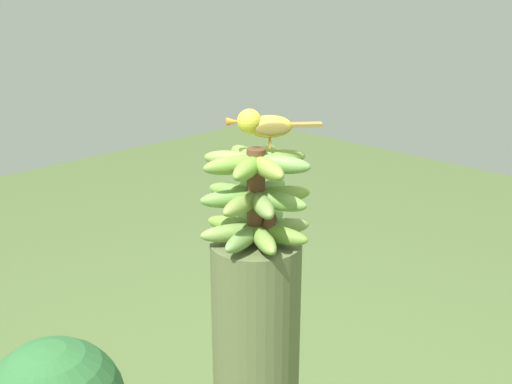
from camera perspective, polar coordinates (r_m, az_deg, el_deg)
banana_bunch at (r=1.42m, az=0.03°, el=-0.47°), size 0.27×0.27×0.23m
perched_bird at (r=1.40m, az=0.65°, el=6.33°), size 0.19×0.16×0.09m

